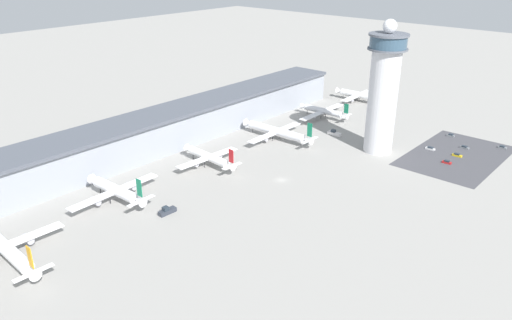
{
  "coord_description": "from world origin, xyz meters",
  "views": [
    {
      "loc": [
        -156.89,
        -123.51,
        95.06
      ],
      "look_at": [
        -7.31,
        8.48,
        9.59
      ],
      "focal_mm": 35.0,
      "sensor_mm": 36.0,
      "label": 1
    }
  ],
  "objects_px": {
    "airplane_gate_bravo": "(116,190)",
    "car_white_wagon": "(447,162)",
    "airplane_gate_delta": "(276,132)",
    "control_tower": "(383,90)",
    "airplane_gate_foxtrot": "(358,95)",
    "service_truck_catering": "(334,133)",
    "car_red_hatchback": "(465,147)",
    "car_navy_sedan": "(451,135)",
    "service_truck_fuel": "(167,211)",
    "car_black_suv": "(457,155)",
    "car_green_van": "(502,147)",
    "car_yellow_taxi": "(430,148)",
    "airplane_gate_charlie": "(209,157)",
    "airplane_gate_echo": "(323,111)",
    "airplane_gate_alpha": "(4,246)"
  },
  "relations": [
    {
      "from": "airplane_gate_bravo",
      "to": "car_white_wagon",
      "type": "height_order",
      "value": "airplane_gate_bravo"
    },
    {
      "from": "airplane_gate_delta",
      "to": "car_white_wagon",
      "type": "xyz_separation_m",
      "value": [
        28.86,
        -81.37,
        -3.79
      ]
    },
    {
      "from": "control_tower",
      "to": "airplane_gate_foxtrot",
      "type": "relative_size",
      "value": 1.89
    },
    {
      "from": "service_truck_catering",
      "to": "car_white_wagon",
      "type": "height_order",
      "value": "service_truck_catering"
    },
    {
      "from": "car_red_hatchback",
      "to": "car_navy_sedan",
      "type": "relative_size",
      "value": 1.14
    },
    {
      "from": "service_truck_fuel",
      "to": "airplane_gate_delta",
      "type": "bearing_deg",
      "value": 12.18
    },
    {
      "from": "airplane_gate_foxtrot",
      "to": "car_black_suv",
      "type": "distance_m",
      "value": 100.2
    },
    {
      "from": "car_green_van",
      "to": "service_truck_catering",
      "type": "bearing_deg",
      "value": 118.16
    },
    {
      "from": "car_red_hatchback",
      "to": "service_truck_catering",
      "type": "bearing_deg",
      "value": 114.24
    },
    {
      "from": "car_yellow_taxi",
      "to": "airplane_gate_charlie",
      "type": "bearing_deg",
      "value": 141.94
    },
    {
      "from": "airplane_gate_bravo",
      "to": "service_truck_fuel",
      "type": "relative_size",
      "value": 5.64
    },
    {
      "from": "control_tower",
      "to": "car_red_hatchback",
      "type": "bearing_deg",
      "value": -44.72
    },
    {
      "from": "airplane_gate_bravo",
      "to": "car_navy_sedan",
      "type": "distance_m",
      "value": 178.96
    },
    {
      "from": "airplane_gate_echo",
      "to": "car_black_suv",
      "type": "height_order",
      "value": "airplane_gate_echo"
    },
    {
      "from": "airplane_gate_echo",
      "to": "airplane_gate_foxtrot",
      "type": "height_order",
      "value": "airplane_gate_foxtrot"
    },
    {
      "from": "car_black_suv",
      "to": "car_red_hatchback",
      "type": "height_order",
      "value": "car_black_suv"
    },
    {
      "from": "airplane_gate_delta",
      "to": "car_yellow_taxi",
      "type": "relative_size",
      "value": 9.49
    },
    {
      "from": "service_truck_fuel",
      "to": "airplane_gate_alpha",
      "type": "bearing_deg",
      "value": 163.26
    },
    {
      "from": "car_navy_sedan",
      "to": "car_yellow_taxi",
      "type": "bearing_deg",
      "value": 179.04
    },
    {
      "from": "airplane_gate_alpha",
      "to": "service_truck_fuel",
      "type": "relative_size",
      "value": 6.22
    },
    {
      "from": "airplane_gate_bravo",
      "to": "airplane_gate_foxtrot",
      "type": "distance_m",
      "value": 188.68
    },
    {
      "from": "car_white_wagon",
      "to": "car_green_van",
      "type": "xyz_separation_m",
      "value": [
        37.65,
        -13.73,
        -0.06
      ]
    },
    {
      "from": "car_navy_sedan",
      "to": "car_white_wagon",
      "type": "bearing_deg",
      "value": -160.89
    },
    {
      "from": "airplane_gate_charlie",
      "to": "car_white_wagon",
      "type": "relative_size",
      "value": 7.96
    },
    {
      "from": "control_tower",
      "to": "car_green_van",
      "type": "relative_size",
      "value": 15.29
    },
    {
      "from": "airplane_gate_charlie",
      "to": "car_yellow_taxi",
      "type": "relative_size",
      "value": 7.31
    },
    {
      "from": "airplane_gate_delta",
      "to": "service_truck_fuel",
      "type": "relative_size",
      "value": 6.07
    },
    {
      "from": "service_truck_catering",
      "to": "car_yellow_taxi",
      "type": "height_order",
      "value": "service_truck_catering"
    },
    {
      "from": "car_white_wagon",
      "to": "airplane_gate_echo",
      "type": "bearing_deg",
      "value": 77.67
    },
    {
      "from": "airplane_gate_charlie",
      "to": "car_red_hatchback",
      "type": "distance_m",
      "value": 130.92
    },
    {
      "from": "car_white_wagon",
      "to": "car_green_van",
      "type": "relative_size",
      "value": 1.02
    },
    {
      "from": "car_white_wagon",
      "to": "car_navy_sedan",
      "type": "relative_size",
      "value": 1.07
    },
    {
      "from": "airplane_gate_foxtrot",
      "to": "car_green_van",
      "type": "height_order",
      "value": "airplane_gate_foxtrot"
    },
    {
      "from": "airplane_gate_charlie",
      "to": "car_green_van",
      "type": "relative_size",
      "value": 8.14
    },
    {
      "from": "car_black_suv",
      "to": "car_red_hatchback",
      "type": "bearing_deg",
      "value": 4.76
    },
    {
      "from": "airplane_gate_bravo",
      "to": "car_green_van",
      "type": "distance_m",
      "value": 191.59
    },
    {
      "from": "service_truck_fuel",
      "to": "car_black_suv",
      "type": "height_order",
      "value": "service_truck_fuel"
    },
    {
      "from": "control_tower",
      "to": "car_white_wagon",
      "type": "bearing_deg",
      "value": -76.88
    },
    {
      "from": "service_truck_fuel",
      "to": "car_black_suv",
      "type": "relative_size",
      "value": 1.6
    },
    {
      "from": "airplane_gate_foxtrot",
      "to": "service_truck_catering",
      "type": "distance_m",
      "value": 69.66
    },
    {
      "from": "car_yellow_taxi",
      "to": "car_navy_sedan",
      "type": "xyz_separation_m",
      "value": [
        25.53,
        -0.43,
        0.06
      ]
    },
    {
      "from": "control_tower",
      "to": "car_yellow_taxi",
      "type": "xyz_separation_m",
      "value": [
        19.42,
        -19.42,
        -31.0
      ]
    },
    {
      "from": "airplane_gate_delta",
      "to": "car_black_suv",
      "type": "xyz_separation_m",
      "value": [
        40.75,
        -81.7,
        -3.82
      ]
    },
    {
      "from": "service_truck_catering",
      "to": "car_yellow_taxi",
      "type": "bearing_deg",
      "value": -73.27
    },
    {
      "from": "airplane_gate_delta",
      "to": "control_tower",
      "type": "bearing_deg",
      "value": -66.41
    },
    {
      "from": "airplane_gate_charlie",
      "to": "car_green_van",
      "type": "xyz_separation_m",
      "value": [
        114.75,
        -96.68,
        -3.88
      ]
    },
    {
      "from": "control_tower",
      "to": "airplane_gate_foxtrot",
      "type": "bearing_deg",
      "value": 37.29
    },
    {
      "from": "car_white_wagon",
      "to": "control_tower",
      "type": "bearing_deg",
      "value": 103.12
    },
    {
      "from": "control_tower",
      "to": "service_truck_catering",
      "type": "distance_m",
      "value": 42.39
    },
    {
      "from": "service_truck_catering",
      "to": "car_yellow_taxi",
      "type": "relative_size",
      "value": 1.62
    }
  ]
}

